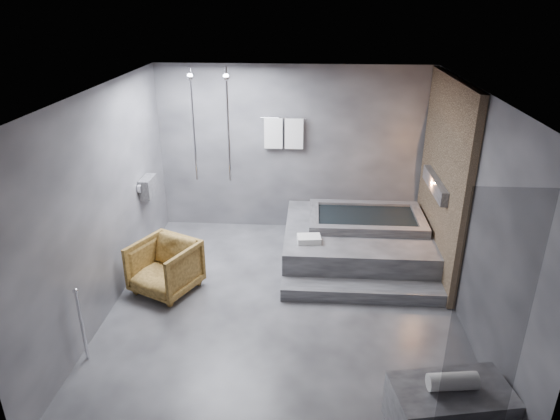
{
  "coord_description": "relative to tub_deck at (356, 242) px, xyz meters",
  "views": [
    {
      "loc": [
        0.33,
        -5.56,
        3.8
      ],
      "look_at": [
        -0.07,
        0.3,
        1.25
      ],
      "focal_mm": 32.0,
      "sensor_mm": 36.0,
      "label": 1
    }
  ],
  "objects": [
    {
      "name": "room",
      "position": [
        -0.65,
        -1.21,
        1.48
      ],
      "size": [
        5.0,
        5.04,
        2.82
      ],
      "color": "#2F2F31",
      "rests_on": "ground"
    },
    {
      "name": "tub_deck",
      "position": [
        0.0,
        0.0,
        0.0
      ],
      "size": [
        2.2,
        2.0,
        0.5
      ],
      "primitive_type": "cube",
      "color": "#343437",
      "rests_on": "ground"
    },
    {
      "name": "tub_step",
      "position": [
        0.0,
        -1.18,
        -0.16
      ],
      "size": [
        2.2,
        0.36,
        0.18
      ],
      "primitive_type": "cube",
      "color": "#343437",
      "rests_on": "ground"
    },
    {
      "name": "concrete_bench",
      "position": [
        0.62,
        -3.38,
        -0.01
      ],
      "size": [
        1.17,
        0.79,
        0.49
      ],
      "primitive_type": "cube",
      "rotation": [
        0.0,
        0.0,
        0.19
      ],
      "color": "#303033",
      "rests_on": "ground"
    },
    {
      "name": "driftwood_chair",
      "position": [
        -2.7,
        -1.18,
        0.11
      ],
      "size": [
        1.05,
        1.06,
        0.73
      ],
      "primitive_type": "imported",
      "rotation": [
        0.0,
        0.0,
        -0.45
      ],
      "color": "#4D3413",
      "rests_on": "ground"
    },
    {
      "name": "rolled_towel",
      "position": [
        0.61,
        -3.38,
        0.32
      ],
      "size": [
        0.47,
        0.22,
        0.16
      ],
      "primitive_type": "cylinder",
      "rotation": [
        0.0,
        1.57,
        0.13
      ],
      "color": "silver",
      "rests_on": "concrete_bench"
    },
    {
      "name": "deck_towel",
      "position": [
        -0.74,
        -0.55,
        0.29
      ],
      "size": [
        0.36,
        0.28,
        0.09
      ],
      "primitive_type": "cube",
      "rotation": [
        0.0,
        0.0,
        0.12
      ],
      "color": "white",
      "rests_on": "tub_deck"
    }
  ]
}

